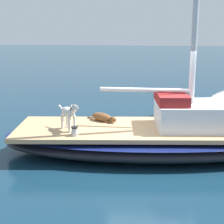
% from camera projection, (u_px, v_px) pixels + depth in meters
% --- Properties ---
extents(ground_plane, '(120.00, 120.00, 0.00)m').
position_uv_depth(ground_plane, '(152.00, 153.00, 8.54)').
color(ground_plane, '#143347').
extents(sailboat_main, '(3.33, 7.48, 0.66)m').
position_uv_depth(sailboat_main, '(152.00, 140.00, 8.46)').
color(sailboat_main, black).
rests_on(sailboat_main, ground).
extents(cabin_house, '(1.64, 2.37, 0.84)m').
position_uv_depth(cabin_house, '(199.00, 113.00, 8.30)').
color(cabin_house, silver).
rests_on(cabin_house, sailboat_main).
extents(dog_brown, '(0.55, 0.87, 0.22)m').
position_uv_depth(dog_brown, '(103.00, 117.00, 8.90)').
color(dog_brown, brown).
rests_on(dog_brown, sailboat_main).
extents(dog_white, '(0.75, 0.69, 0.70)m').
position_uv_depth(dog_white, '(69.00, 113.00, 8.01)').
color(dog_white, silver).
rests_on(dog_white, sailboat_main).
extents(deck_winch, '(0.16, 0.16, 0.21)m').
position_uv_depth(deck_winch, '(75.00, 131.00, 7.68)').
color(deck_winch, '#B7B7BC').
rests_on(deck_winch, sailboat_main).
extents(coiled_rope, '(0.32, 0.32, 0.04)m').
position_uv_depth(coiled_rope, '(112.00, 120.00, 8.94)').
color(coiled_rope, beige).
rests_on(coiled_rope, sailboat_main).
extents(mooring_buoy, '(0.44, 0.44, 0.44)m').
position_uv_depth(mooring_buoy, '(161.00, 110.00, 12.17)').
color(mooring_buoy, yellow).
rests_on(mooring_buoy, ground).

